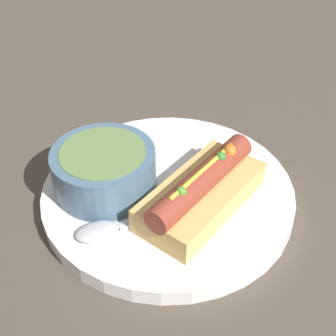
{
  "coord_description": "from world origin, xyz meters",
  "views": [
    {
      "loc": [
        -0.35,
        -0.16,
        0.36
      ],
      "look_at": [
        0.0,
        0.0,
        0.05
      ],
      "focal_mm": 50.0,
      "sensor_mm": 36.0,
      "label": 1
    }
  ],
  "objects": [
    {
      "name": "spoon",
      "position": [
        -0.08,
        0.02,
        0.02
      ],
      "size": [
        0.11,
        0.11,
        0.01
      ],
      "rotation": [
        0.0,
        0.0,
        2.35
      ],
      "color": "#B7B7BC",
      "rests_on": "dinner_plate"
    },
    {
      "name": "hot_dog",
      "position": [
        -0.01,
        -0.04,
        0.04
      ],
      "size": [
        0.16,
        0.1,
        0.06
      ],
      "rotation": [
        0.0,
        0.0,
        -0.23
      ],
      "color": "#DBAD60",
      "rests_on": "dinner_plate"
    },
    {
      "name": "dinner_plate",
      "position": [
        0.0,
        0.0,
        0.01
      ],
      "size": [
        0.28,
        0.28,
        0.02
      ],
      "color": "white",
      "rests_on": "ground_plane"
    },
    {
      "name": "ground_plane",
      "position": [
        0.0,
        0.0,
        0.0
      ],
      "size": [
        4.0,
        4.0,
        0.0
      ],
      "primitive_type": "plane",
      "color": "#4C4238"
    },
    {
      "name": "soup_bowl",
      "position": [
        -0.03,
        0.06,
        0.05
      ],
      "size": [
        0.11,
        0.11,
        0.05
      ],
      "color": "slate",
      "rests_on": "dinner_plate"
    }
  ]
}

